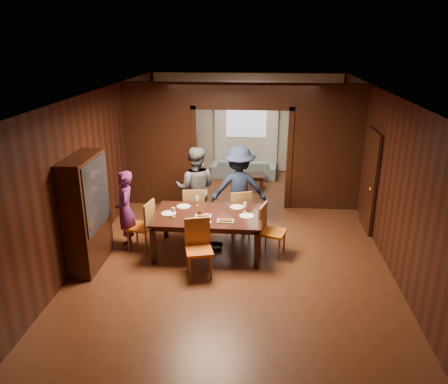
# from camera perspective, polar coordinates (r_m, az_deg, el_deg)

# --- Properties ---
(floor) EXTENTS (9.00, 9.00, 0.00)m
(floor) POSITION_cam_1_polar(r_m,az_deg,el_deg) (9.12, 1.75, -5.41)
(floor) COLOR #552A18
(floor) RESTS_ON ground
(ceiling) EXTENTS (5.50, 9.00, 0.02)m
(ceiling) POSITION_cam_1_polar(r_m,az_deg,el_deg) (8.31, 1.96, 12.99)
(ceiling) COLOR silver
(ceiling) RESTS_ON room_walls
(room_walls) EXTENTS (5.52, 9.01, 2.90)m
(room_walls) POSITION_cam_1_polar(r_m,az_deg,el_deg) (10.41, 2.42, 6.59)
(room_walls) COLOR black
(room_walls) RESTS_ON floor
(person_purple) EXTENTS (0.53, 0.65, 1.53)m
(person_purple) POSITION_cam_1_polar(r_m,az_deg,el_deg) (8.45, -12.76, -2.35)
(person_purple) COLOR #581E57
(person_purple) RESTS_ON floor
(person_grey) EXTENTS (0.87, 0.68, 1.77)m
(person_grey) POSITION_cam_1_polar(r_m,az_deg,el_deg) (9.07, -3.74, 0.46)
(person_grey) COLOR #4E5055
(person_grey) RESTS_ON floor
(person_navy) EXTENTS (1.23, 0.80, 1.80)m
(person_navy) POSITION_cam_1_polar(r_m,az_deg,el_deg) (9.01, 1.95, 0.45)
(person_navy) COLOR #162038
(person_navy) RESTS_ON floor
(sofa) EXTENTS (1.88, 0.83, 0.54)m
(sofa) POSITION_cam_1_polar(r_m,az_deg,el_deg) (12.63, 2.63, 3.16)
(sofa) COLOR #819EA9
(sofa) RESTS_ON floor
(serving_bowl) EXTENTS (0.29, 0.29, 0.07)m
(serving_bowl) POSITION_cam_1_polar(r_m,az_deg,el_deg) (8.18, -1.10, -2.37)
(serving_bowl) COLOR black
(serving_bowl) RESTS_ON dining_table
(dining_table) EXTENTS (2.00, 1.24, 0.76)m
(dining_table) POSITION_cam_1_polar(r_m,az_deg,el_deg) (8.24, -2.09, -5.36)
(dining_table) COLOR black
(dining_table) RESTS_ON floor
(coffee_table) EXTENTS (0.80, 0.50, 0.40)m
(coffee_table) POSITION_cam_1_polar(r_m,az_deg,el_deg) (11.67, 3.34, 1.38)
(coffee_table) COLOR black
(coffee_table) RESTS_ON floor
(chair_left) EXTENTS (0.51, 0.51, 0.97)m
(chair_left) POSITION_cam_1_polar(r_m,az_deg,el_deg) (8.45, -10.85, -4.29)
(chair_left) COLOR orange
(chair_left) RESTS_ON floor
(chair_right) EXTENTS (0.55, 0.55, 0.97)m
(chair_right) POSITION_cam_1_polar(r_m,az_deg,el_deg) (8.13, 6.40, -5.06)
(chair_right) COLOR #C16112
(chair_right) RESTS_ON floor
(chair_far_l) EXTENTS (0.49, 0.49, 0.97)m
(chair_far_l) POSITION_cam_1_polar(r_m,az_deg,el_deg) (9.09, -3.91, -2.21)
(chair_far_l) COLOR orange
(chair_far_l) RESTS_ON floor
(chair_far_r) EXTENTS (0.56, 0.56, 0.97)m
(chair_far_r) POSITION_cam_1_polar(r_m,az_deg,el_deg) (8.94, 1.91, -2.55)
(chair_far_r) COLOR #E14F15
(chair_far_r) RESTS_ON floor
(chair_near) EXTENTS (0.54, 0.54, 0.97)m
(chair_near) POSITION_cam_1_polar(r_m,az_deg,el_deg) (7.44, -3.28, -7.42)
(chair_near) COLOR #D65514
(chair_near) RESTS_ON floor
(hutch) EXTENTS (0.40, 1.20, 2.00)m
(hutch) POSITION_cam_1_polar(r_m,az_deg,el_deg) (7.90, -17.47, -2.56)
(hutch) COLOR black
(hutch) RESTS_ON floor
(door_right) EXTENTS (0.06, 0.90, 2.10)m
(door_right) POSITION_cam_1_polar(r_m,az_deg,el_deg) (9.47, 18.54, 1.33)
(door_right) COLOR black
(door_right) RESTS_ON floor
(window_far) EXTENTS (1.20, 0.03, 1.30)m
(window_far) POSITION_cam_1_polar(r_m,az_deg,el_deg) (12.87, 2.94, 10.02)
(window_far) COLOR silver
(window_far) RESTS_ON back_wall
(curtain_left) EXTENTS (0.35, 0.06, 2.40)m
(curtain_left) POSITION_cam_1_polar(r_m,az_deg,el_deg) (12.97, -0.44, 8.10)
(curtain_left) COLOR white
(curtain_left) RESTS_ON back_wall
(curtain_right) EXTENTS (0.35, 0.06, 2.40)m
(curtain_right) POSITION_cam_1_polar(r_m,az_deg,el_deg) (12.92, 6.26, 7.93)
(curtain_right) COLOR white
(curtain_right) RESTS_ON back_wall
(plate_left) EXTENTS (0.27, 0.27, 0.01)m
(plate_left) POSITION_cam_1_polar(r_m,az_deg,el_deg) (8.18, -7.25, -2.78)
(plate_left) COLOR white
(plate_left) RESTS_ON dining_table
(plate_far_l) EXTENTS (0.27, 0.27, 0.01)m
(plate_far_l) POSITION_cam_1_polar(r_m,az_deg,el_deg) (8.47, -5.30, -1.88)
(plate_far_l) COLOR silver
(plate_far_l) RESTS_ON dining_table
(plate_far_r) EXTENTS (0.27, 0.27, 0.01)m
(plate_far_r) POSITION_cam_1_polar(r_m,az_deg,el_deg) (8.41, 1.71, -1.97)
(plate_far_r) COLOR white
(plate_far_r) RESTS_ON dining_table
(plate_right) EXTENTS (0.27, 0.27, 0.01)m
(plate_right) POSITION_cam_1_polar(r_m,az_deg,el_deg) (8.01, 2.98, -3.12)
(plate_right) COLOR silver
(plate_right) RESTS_ON dining_table
(plate_near) EXTENTS (0.27, 0.27, 0.01)m
(plate_near) POSITION_cam_1_polar(r_m,az_deg,el_deg) (7.75, -2.69, -3.94)
(plate_near) COLOR silver
(plate_near) RESTS_ON dining_table
(platter_a) EXTENTS (0.30, 0.20, 0.04)m
(platter_a) POSITION_cam_1_polar(r_m,az_deg,el_deg) (7.99, -2.75, -3.11)
(platter_a) COLOR gray
(platter_a) RESTS_ON dining_table
(platter_b) EXTENTS (0.30, 0.20, 0.04)m
(platter_b) POSITION_cam_1_polar(r_m,az_deg,el_deg) (7.78, 0.19, -3.72)
(platter_b) COLOR gray
(platter_b) RESTS_ON dining_table
(wineglass_left) EXTENTS (0.08, 0.08, 0.18)m
(wineglass_left) POSITION_cam_1_polar(r_m,az_deg,el_deg) (8.00, -6.64, -2.64)
(wineglass_left) COLOR white
(wineglass_left) RESTS_ON dining_table
(wineglass_far) EXTENTS (0.08, 0.08, 0.18)m
(wineglass_far) POSITION_cam_1_polar(r_m,az_deg,el_deg) (8.51, -3.51, -1.12)
(wineglass_far) COLOR silver
(wineglass_far) RESTS_ON dining_table
(wineglass_right) EXTENTS (0.08, 0.08, 0.18)m
(wineglass_right) POSITION_cam_1_polar(r_m,az_deg,el_deg) (8.19, 2.76, -1.96)
(wineglass_right) COLOR silver
(wineglass_right) RESTS_ON dining_table
(tumbler) EXTENTS (0.07, 0.07, 0.14)m
(tumbler) POSITION_cam_1_polar(r_m,az_deg,el_deg) (7.76, -2.26, -3.40)
(tumbler) COLOR silver
(tumbler) RESTS_ON dining_table
(condiment_jar) EXTENTS (0.08, 0.08, 0.11)m
(condiment_jar) POSITION_cam_1_polar(r_m,az_deg,el_deg) (8.03, -3.22, -2.70)
(condiment_jar) COLOR #4A2411
(condiment_jar) RESTS_ON dining_table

